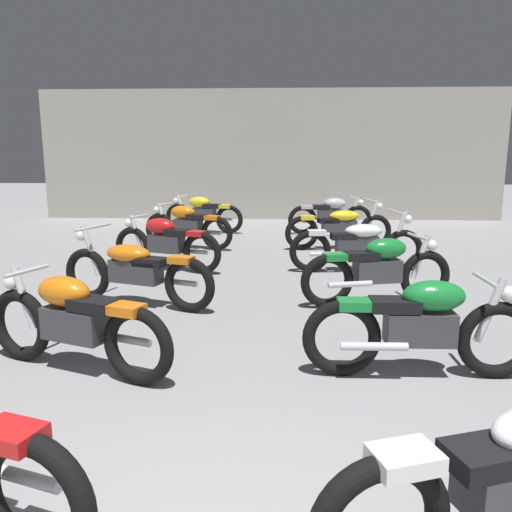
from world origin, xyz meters
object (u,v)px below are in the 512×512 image
motorcycle_left_row_1 (74,321)px  motorcycle_right_row_3 (358,244)px  motorcycle_left_row_5 (203,213)px  motorcycle_left_row_3 (166,242)px  motorcycle_right_row_5 (331,214)px  motorcycle_left_row_2 (135,270)px  motorcycle_right_row_1 (421,325)px  motorcycle_left_row_4 (187,225)px  motorcycle_right_row_2 (378,269)px  motorcycle_right_row_4 (340,226)px

motorcycle_left_row_1 → motorcycle_right_row_3: motorcycle_right_row_3 is taller
motorcycle_left_row_5 → motorcycle_right_row_3: (3.09, -3.96, -0.01)m
motorcycle_left_row_3 → motorcycle_right_row_5: 4.92m
motorcycle_right_row_3 → motorcycle_left_row_5: bearing=127.9°
motorcycle_left_row_5 → motorcycle_left_row_2: bearing=-89.5°
motorcycle_right_row_5 → motorcycle_right_row_1: bearing=-89.7°
motorcycle_left_row_4 → motorcycle_right_row_3: (3.09, -1.90, -0.01)m
motorcycle_right_row_3 → motorcycle_left_row_2: bearing=-146.3°
motorcycle_left_row_4 → motorcycle_left_row_1: bearing=-89.1°
motorcycle_right_row_1 → motorcycle_right_row_3: motorcycle_right_row_3 is taller
motorcycle_left_row_4 → motorcycle_right_row_2: (3.08, -3.75, 0.00)m
motorcycle_left_row_1 → motorcycle_right_row_1: size_ratio=0.96×
motorcycle_left_row_1 → motorcycle_right_row_1: same height
motorcycle_left_row_2 → motorcycle_right_row_3: (3.03, 2.02, 0.00)m
motorcycle_left_row_3 → motorcycle_right_row_2: bearing=-30.2°
motorcycle_left_row_1 → motorcycle_left_row_2: motorcycle_left_row_2 is taller
motorcycle_left_row_5 → motorcycle_right_row_2: same height
motorcycle_left_row_4 → motorcycle_right_row_5: (3.02, 1.93, 0.00)m
motorcycle_left_row_1 → motorcycle_left_row_5: 7.96m
motorcycle_left_row_5 → motorcycle_left_row_4: bearing=-90.2°
motorcycle_right_row_3 → motorcycle_left_row_3: bearing=-178.8°
motorcycle_right_row_4 → motorcycle_left_row_4: bearing=-179.2°
motorcycle_left_row_5 → motorcycle_right_row_1: (3.04, -7.92, 0.00)m
motorcycle_left_row_2 → motorcycle_right_row_5: motorcycle_left_row_2 is taller
motorcycle_left_row_1 → motorcycle_right_row_5: 8.36m
motorcycle_right_row_2 → motorcycle_right_row_3: 1.85m
motorcycle_left_row_5 → motorcycle_left_row_3: bearing=-90.0°
motorcycle_left_row_1 → motorcycle_left_row_3: (-0.09, 3.94, 0.00)m
motorcycle_left_row_3 → motorcycle_left_row_5: bearing=90.0°
motorcycle_left_row_1 → motorcycle_left_row_4: size_ratio=1.00×
motorcycle_left_row_4 → motorcycle_right_row_5: size_ratio=0.96×
motorcycle_left_row_2 → motorcycle_left_row_5: bearing=90.5°
motorcycle_left_row_1 → motorcycle_left_row_3: same height
motorcycle_right_row_1 → motorcycle_right_row_5: same height
motorcycle_left_row_4 → motorcycle_right_row_4: motorcycle_right_row_4 is taller
motorcycle_right_row_1 → motorcycle_right_row_5: (-0.04, 7.79, 0.00)m
motorcycle_left_row_2 → motorcycle_right_row_4: (2.96, 3.97, 0.00)m
motorcycle_right_row_2 → motorcycle_right_row_3: bearing=89.6°
motorcycle_right_row_5 → motorcycle_right_row_3: bearing=-88.8°
motorcycle_left_row_4 → motorcycle_right_row_3: bearing=-31.6°
motorcycle_left_row_2 → motorcycle_left_row_3: motorcycle_left_row_2 is taller
motorcycle_right_row_4 → motorcycle_right_row_3: bearing=-87.9°
motorcycle_right_row_1 → motorcycle_right_row_4: bearing=90.3°
motorcycle_right_row_4 → motorcycle_right_row_5: bearing=90.2°
motorcycle_left_row_1 → motorcycle_left_row_5: same height
motorcycle_left_row_2 → motorcycle_right_row_1: (2.99, -1.94, 0.01)m
motorcycle_left_row_1 → motorcycle_right_row_3: 5.00m
motorcycle_right_row_1 → motorcycle_right_row_2: 2.11m
motorcycle_left_row_1 → motorcycle_left_row_2: size_ratio=0.90×
motorcycle_left_row_2 → motorcycle_right_row_3: same height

